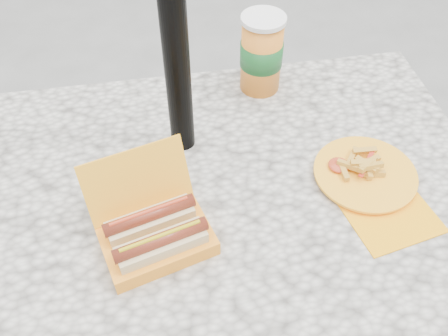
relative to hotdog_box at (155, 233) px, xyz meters
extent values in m
cube|color=beige|center=(0.08, 0.09, -0.06)|extent=(1.20, 0.80, 0.05)
cylinder|color=black|center=(-0.42, 0.39, -0.43)|extent=(0.07, 0.07, 0.70)
cylinder|color=black|center=(0.58, 0.39, -0.43)|extent=(0.07, 0.07, 0.70)
cube|color=#FFA620|center=(0.00, -0.01, -0.02)|extent=(0.22, 0.17, 0.03)
cube|color=#FFA620|center=(-0.02, 0.08, 0.06)|extent=(0.20, 0.10, 0.12)
cube|color=#D0BC84|center=(0.01, -0.03, 0.00)|extent=(0.16, 0.08, 0.04)
cylinder|color=brown|center=(0.01, -0.03, 0.03)|extent=(0.17, 0.07, 0.02)
cylinder|color=#B39A0F|center=(0.01, -0.03, 0.04)|extent=(0.14, 0.04, 0.01)
cube|color=#D0BC84|center=(-0.01, 0.02, 0.00)|extent=(0.16, 0.08, 0.04)
cylinder|color=brown|center=(-0.01, 0.02, 0.03)|extent=(0.17, 0.07, 0.02)
cylinder|color=#B7381C|center=(-0.01, 0.02, 0.04)|extent=(0.14, 0.04, 0.01)
cube|color=#FFA20F|center=(0.44, 0.00, -0.03)|extent=(0.19, 0.19, 0.00)
cylinder|color=#FFA620|center=(0.43, 0.09, -0.03)|extent=(0.20, 0.20, 0.01)
cylinder|color=#FFA620|center=(0.43, 0.09, -0.02)|extent=(0.21, 0.21, 0.01)
cube|color=gold|center=(0.39, 0.10, -0.01)|extent=(0.05, 0.04, 0.01)
cube|color=gold|center=(0.44, 0.10, -0.01)|extent=(0.05, 0.02, 0.01)
cube|color=gold|center=(0.43, 0.09, 0.00)|extent=(0.05, 0.04, 0.01)
cube|color=gold|center=(0.43, 0.09, -0.01)|extent=(0.02, 0.05, 0.01)
cube|color=gold|center=(0.42, 0.09, 0.00)|extent=(0.05, 0.03, 0.01)
cube|color=gold|center=(0.42, 0.10, 0.00)|extent=(0.05, 0.02, 0.01)
cube|color=gold|center=(0.43, 0.08, 0.00)|extent=(0.05, 0.02, 0.01)
cube|color=gold|center=(0.43, 0.10, -0.01)|extent=(0.04, 0.05, 0.01)
cube|color=gold|center=(0.38, 0.10, -0.01)|extent=(0.01, 0.05, 0.01)
cube|color=gold|center=(0.44, 0.08, -0.01)|extent=(0.05, 0.02, 0.01)
cube|color=gold|center=(0.41, 0.13, -0.01)|extent=(0.04, 0.05, 0.01)
cube|color=gold|center=(0.44, 0.13, -0.01)|extent=(0.05, 0.02, 0.01)
cube|color=gold|center=(0.42, 0.09, -0.01)|extent=(0.05, 0.03, 0.01)
ellipsoid|color=#B7381C|center=(0.38, 0.11, -0.01)|extent=(0.04, 0.04, 0.01)
cube|color=red|center=(0.43, 0.10, -0.01)|extent=(0.06, 0.07, 0.00)
cylinder|color=orange|center=(0.28, 0.41, 0.05)|extent=(0.09, 0.09, 0.18)
cylinder|color=#185A25|center=(0.28, 0.41, 0.06)|extent=(0.10, 0.10, 0.06)
cylinder|color=white|center=(0.28, 0.41, 0.15)|extent=(0.10, 0.10, 0.01)
camera|label=1|loc=(0.03, -0.52, 0.72)|focal=40.00mm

